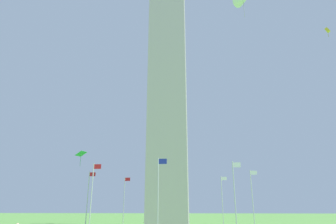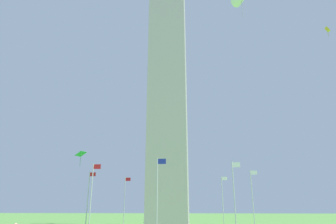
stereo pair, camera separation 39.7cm
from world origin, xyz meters
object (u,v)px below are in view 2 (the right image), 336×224
flagpole_n (253,195)px  kite_yellow_box (327,29)px  flagpole_e (175,198)px  flagpole_sw (92,193)px  flagpole_s (88,196)px  flagpole_w (158,191)px  obelisk_monument (168,57)px  flagpole_nw (234,192)px  flagpole_ne (223,197)px  kite_green_diamond (81,154)px  flagpole_se (125,198)px

flagpole_n → kite_yellow_box: (10.55, -10.91, 22.40)m
kite_yellow_box → flagpole_e: bearing=134.6°
flagpole_e → flagpole_sw: size_ratio=1.00×
flagpole_s → flagpole_w: 18.92m
obelisk_monument → kite_yellow_box: 26.49m
flagpole_s → flagpole_nw: bearing=-22.5°
flagpole_ne → kite_yellow_box: size_ratio=5.72×
flagpole_ne → flagpole_s: 24.73m
flagpole_n → flagpole_w: size_ratio=1.00×
obelisk_monument → flagpole_n: (13.44, 0.00, -25.10)m
flagpole_nw → flagpole_e: bearing=112.5°
flagpole_ne → flagpole_n: bearing=-67.5°
obelisk_monument → flagpole_ne: bearing=44.8°
obelisk_monument → flagpole_ne: 28.46m
flagpole_nw → kite_yellow_box: (14.47, -1.44, 22.40)m
flagpole_n → flagpole_nw: bearing=-112.5°
flagpole_n → flagpole_e: bearing=135.0°
flagpole_w → kite_yellow_box: kite_yellow_box is taller
flagpole_w → kite_green_diamond: size_ratio=4.14×
flagpole_n → kite_green_diamond: bearing=-162.4°
obelisk_monument → flagpole_se: (-9.41, 9.46, -25.10)m
flagpole_s → flagpole_n: bearing=-0.0°
obelisk_monument → flagpole_w: bearing=-89.8°
kite_yellow_box → kite_green_diamond: kite_yellow_box is taller
flagpole_w → flagpole_n: bearing=45.0°
flagpole_e → flagpole_w: same height
obelisk_monument → flagpole_s: 28.41m
obelisk_monument → flagpole_e: (0.06, 13.38, -25.10)m
flagpole_sw → flagpole_ne: bearing=45.0°
flagpole_w → kite_yellow_box: bearing=5.9°
flagpole_n → flagpole_s: same height
flagpole_ne → flagpole_se: bearing=180.0°
flagpole_n → flagpole_se: (-22.84, 9.46, 0.00)m
flagpole_w → flagpole_nw: 10.24m
obelisk_monument → flagpole_s: bearing=180.0°
flagpole_w → kite_green_diamond: kite_green_diamond is taller
flagpole_sw → flagpole_nw: size_ratio=1.00×
flagpole_nw → kite_green_diamond: 22.25m
kite_green_diamond → flagpole_e: bearing=60.7°
flagpole_w → kite_green_diamond: bearing=156.1°
flagpole_n → flagpole_e: size_ratio=1.00×
flagpole_e → flagpole_nw: bearing=-67.5°
obelisk_monument → flagpole_ne: size_ratio=6.83×
flagpole_ne → flagpole_w: size_ratio=1.00×
flagpole_n → flagpole_ne: same height
flagpole_n → flagpole_s: size_ratio=1.00×
flagpole_w → flagpole_se: bearing=112.5°
flagpole_ne → flagpole_nw: 18.92m
flagpole_s → kite_green_diamond: 9.87m
flagpole_ne → flagpole_sw: same height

